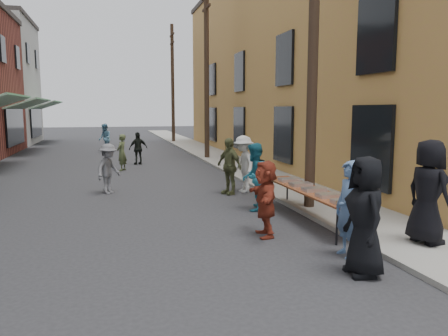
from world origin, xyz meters
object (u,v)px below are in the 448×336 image
serving_table (308,190)px  utility_pole_mid (207,71)px  server (428,192)px  guest_front_c (254,177)px  utility_pole_near (314,31)px  catering_tray_sausage (345,201)px  guest_front_a (365,216)px  utility_pole_far (173,84)px

serving_table → utility_pole_mid: bearing=87.8°
utility_pole_mid → server: bearing=-87.3°
utility_pole_mid → guest_front_c: bearing=-96.8°
guest_front_c → utility_pole_near: bearing=105.8°
server → catering_tray_sausage: bearing=50.7°
utility_pole_mid → guest_front_a: (-1.15, -16.29, -3.56)m
utility_pole_far → serving_table: size_ratio=2.25×
catering_tray_sausage → server: size_ratio=0.26×
utility_pole_mid → catering_tray_sausage: 15.07m
guest_front_c → guest_front_a: bearing=32.8°
utility_pole_mid → guest_front_a: size_ratio=4.78×
utility_pole_mid → guest_front_c: utility_pole_mid is taller
utility_pole_near → catering_tray_sausage: 4.55m
serving_table → catering_tray_sausage: bearing=-90.0°
utility_pole_far → guest_front_a: utility_pole_far is taller
utility_pole_far → server: (0.74, -27.41, -3.43)m
guest_front_a → server: server is taller
serving_table → guest_front_c: size_ratio=2.30×
utility_pole_far → serving_table: 25.24m
catering_tray_sausage → utility_pole_near: bearing=79.1°
catering_tray_sausage → guest_front_c: guest_front_c is taller
utility_pole_mid → server: 15.80m
utility_pole_mid → server: (0.74, -15.41, -3.43)m
utility_pole_mid → catering_tray_sausage: (-0.50, -14.59, -3.71)m
utility_pole_near → utility_pole_far: (0.00, 24.00, 0.00)m
utility_pole_near → utility_pole_far: same height
utility_pole_near → serving_table: (-0.50, -0.94, -3.79)m
guest_front_a → guest_front_c: bearing=-170.5°
guest_front_c → server: bearing=59.4°
utility_pole_mid → guest_front_a: bearing=-94.0°
guest_front_a → guest_front_c: (-0.23, 4.64, -0.07)m
utility_pole_far → guest_front_a: size_ratio=4.78×
guest_front_a → serving_table: bearing=175.7°
serving_table → guest_front_a: (-0.65, -3.35, 0.23)m
catering_tray_sausage → guest_front_a: (-0.65, -1.70, 0.15)m
serving_table → server: size_ratio=2.06×
serving_table → guest_front_a: guest_front_a is taller
catering_tray_sausage → guest_front_c: (-0.88, 2.94, 0.08)m
utility_pole_far → guest_front_c: (-1.38, -23.65, -3.63)m
guest_front_a → guest_front_c: 4.65m
utility_pole_near → guest_front_a: bearing=-105.0°
utility_pole_far → server: 27.63m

